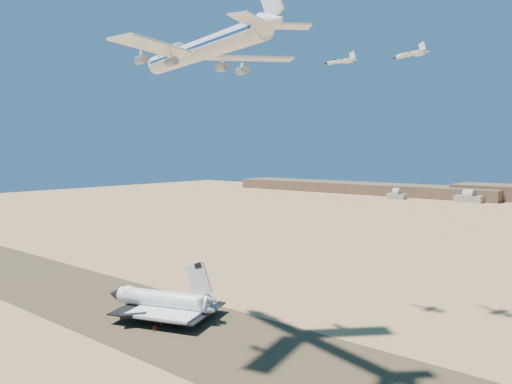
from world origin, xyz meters
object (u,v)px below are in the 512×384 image
Objects in this scene: carrier_747 at (197,51)px; crew_b at (156,328)px; chase_jet_e at (410,54)px; crew_c at (154,329)px; crew_a at (161,324)px; chase_jet_d at (340,61)px; shuttle at (163,302)px.

carrier_747 is 89.53m from crew_b.
chase_jet_e is (37.49, 65.57, 4.17)m from carrier_747.
crew_c is at bearing -104.61° from chase_jet_e.
crew_a is 5.17m from crew_c.
carrier_747 is 43.66× the size of crew_a.
chase_jet_e reaches higher than crew_c.
chase_jet_d is 23.78m from chase_jet_e.
crew_b is 126.98m from chase_jet_e.
shuttle is at bearing -114.11° from chase_jet_e.
shuttle is 122.60m from chase_jet_e.
crew_a is (-19.54, 0.90, -87.53)m from carrier_747.
crew_b is at bearing -157.96° from carrier_747.
carrier_747 reaches higher than shuttle.
crew_b is at bearing -116.43° from chase_jet_d.
crew_a is at bearing -26.12° from crew_c.
crew_b is at bearing -69.02° from shuttle.
chase_jet_e is (20.26, 12.33, 1.83)m from chase_jet_d.
shuttle reaches higher than crew_b.
carrier_747 reaches higher than crew_b.
crew_a is (7.17, -6.70, -4.81)m from shuttle.
carrier_747 is at bearing -101.61° from chase_jet_d.
crew_a is 0.11× the size of chase_jet_e.
chase_jet_d is at bearing 87.51° from carrier_747.
carrier_747 reaches higher than chase_jet_e.
crew_a is at bearing -167.20° from carrier_747.
carrier_747 reaches higher than crew_a.
crew_b is 111.45m from chase_jet_d.
carrier_747 is (26.71, -7.60, 82.72)m from shuttle.
shuttle is at bearing -9.57° from crew_c.
chase_jet_d is at bearing -79.25° from crew_c.
shuttle is 106.06m from chase_jet_d.
shuttle is 87.25m from carrier_747.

